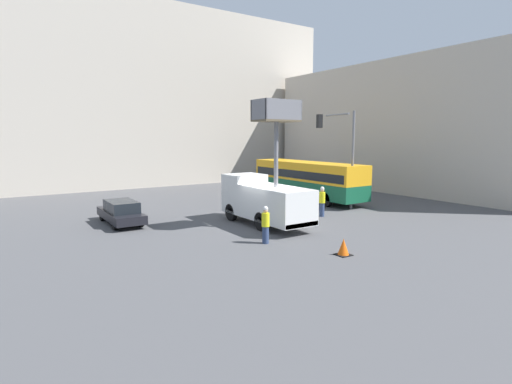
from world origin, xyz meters
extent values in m
plane|color=#4C4C4F|center=(0.00, 0.00, 0.00)|extent=(120.00, 120.00, 0.00)
cube|color=#BCB2A3|center=(0.00, 26.07, 9.25)|extent=(44.00, 10.00, 18.50)
cube|color=#BCB2A3|center=(22.08, 6.38, 5.98)|extent=(10.00, 28.00, 11.95)
cube|color=silver|center=(0.31, 2.67, 1.63)|extent=(2.20, 1.96, 2.33)
cube|color=silver|center=(0.31, -0.61, 1.40)|extent=(2.20, 4.58, 1.87)
cube|color=red|center=(0.31, -2.85, 0.62)|extent=(2.16, 0.10, 0.24)
cylinder|color=black|center=(-0.64, 2.67, 0.52)|extent=(0.30, 1.03, 1.03)
cylinder|color=black|center=(1.26, 2.67, 0.52)|extent=(0.30, 1.03, 1.03)
cylinder|color=black|center=(-0.64, -0.61, 0.52)|extent=(0.30, 1.03, 1.03)
cylinder|color=black|center=(1.26, -0.61, 0.52)|extent=(0.30, 1.03, 1.03)
cylinder|color=slate|center=(0.31, -0.61, 4.11)|extent=(0.24, 0.24, 3.55)
cube|color=brown|center=(0.31, -0.61, 5.94)|extent=(2.36, 1.47, 0.10)
cube|color=slate|center=(-0.83, -0.61, 6.52)|extent=(0.08, 1.47, 1.05)
cube|color=slate|center=(1.45, -0.61, 6.52)|extent=(0.08, 1.47, 1.05)
cube|color=slate|center=(0.31, 0.09, 6.52)|extent=(2.36, 0.08, 1.05)
cube|color=slate|center=(0.31, -1.30, 6.52)|extent=(2.36, 0.08, 1.05)
cube|color=#145638|center=(8.66, 6.42, 1.05)|extent=(2.58, 11.07, 1.17)
cube|color=orange|center=(8.66, 6.42, 2.35)|extent=(2.58, 11.07, 1.44)
cube|color=black|center=(8.66, 6.42, 2.14)|extent=(2.60, 10.63, 0.63)
cylinder|color=black|center=(7.52, 9.85, 0.54)|extent=(0.30, 1.08, 1.08)
cylinder|color=black|center=(9.80, 9.85, 0.54)|extent=(0.30, 1.08, 1.08)
cylinder|color=black|center=(7.52, 2.99, 0.54)|extent=(0.30, 1.08, 1.08)
cylinder|color=black|center=(9.80, 2.99, 0.54)|extent=(0.30, 1.08, 1.08)
cylinder|color=slate|center=(8.50, 1.44, 3.44)|extent=(0.18, 0.18, 6.88)
cylinder|color=slate|center=(7.16, 1.72, 6.58)|extent=(0.69, 2.70, 0.13)
cube|color=black|center=(5.82, 2.00, 6.13)|extent=(0.38, 0.38, 0.90)
sphere|color=red|center=(5.82, 2.00, 6.38)|extent=(0.20, 0.20, 0.20)
cylinder|color=navy|center=(-1.96, -2.86, 0.42)|extent=(0.32, 0.32, 0.83)
cylinder|color=yellow|center=(-1.96, -2.86, 1.16)|extent=(0.38, 0.38, 0.66)
sphere|color=tan|center=(-1.96, -2.86, 1.60)|extent=(0.23, 0.23, 0.23)
sphere|color=white|center=(-1.96, -2.86, 1.70)|extent=(0.24, 0.24, 0.24)
cylinder|color=navy|center=(4.82, 0.51, 0.44)|extent=(0.32, 0.32, 0.89)
cylinder|color=yellow|center=(4.82, 0.51, 1.24)|extent=(0.38, 0.38, 0.70)
sphere|color=tan|center=(4.82, 0.51, 1.71)|extent=(0.24, 0.24, 0.24)
sphere|color=white|center=(4.82, 0.51, 1.81)|extent=(0.25, 0.25, 0.25)
cube|color=black|center=(-0.25, -6.31, 0.01)|extent=(0.63, 0.63, 0.03)
cone|color=#F25B0F|center=(-0.25, -6.31, 0.36)|extent=(0.51, 0.51, 0.72)
cube|color=black|center=(-6.54, 5.49, 0.52)|extent=(1.70, 4.69, 0.49)
cube|color=black|center=(-6.54, 5.25, 1.08)|extent=(1.50, 2.58, 0.63)
cylinder|color=black|center=(-7.27, 6.94, 0.32)|extent=(0.22, 0.64, 0.64)
cylinder|color=black|center=(-5.81, 6.94, 0.32)|extent=(0.22, 0.64, 0.64)
cylinder|color=black|center=(-7.27, 4.03, 0.32)|extent=(0.22, 0.64, 0.64)
cylinder|color=black|center=(-5.81, 4.03, 0.32)|extent=(0.22, 0.64, 0.64)
camera|label=1|loc=(-12.67, -18.16, 5.08)|focal=28.00mm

